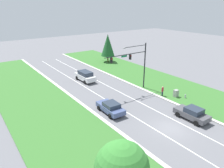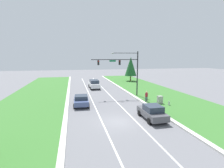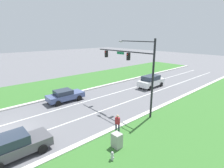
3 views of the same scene
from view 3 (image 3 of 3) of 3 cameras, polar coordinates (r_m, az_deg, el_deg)
name	(u,v)px [view 3 (image 3 of 3)]	position (r m, az deg, el deg)	size (l,w,h in m)	color
ground_plane	(7,133)	(18.04, -31.06, -13.60)	(160.00, 160.00, 0.00)	slate
curb_strip_right	(28,168)	(13.26, -25.76, -23.58)	(0.50, 90.00, 0.15)	beige
lane_stripe_inner_left	(3,125)	(19.65, -32.14, -11.38)	(0.14, 81.00, 0.01)	white
lane_stripe_inner_right	(12,142)	(16.47, -29.75, -16.22)	(0.14, 81.00, 0.01)	white
traffic_signal_mast	(134,64)	(18.42, 7.34, 6.54)	(8.23, 0.41, 7.87)	black
slate_blue_sedan	(65,95)	(22.98, -15.10, -3.59)	(2.27, 4.64, 1.52)	#475684
graphite_sedan	(16,145)	(14.35, -28.90, -17.09)	(2.10, 4.42, 1.66)	#4C4C51
white_suv	(151,81)	(28.86, 12.62, 0.94)	(2.25, 4.94, 1.92)	white
utility_cabinet	(117,141)	(13.59, 1.61, -18.05)	(0.70, 0.60, 1.19)	#9E9E99
pedestrian	(117,123)	(15.22, 1.80, -12.59)	(0.43, 0.35, 1.69)	#232842
fire_hydrant	(112,156)	(12.61, 0.08, -22.51)	(0.34, 0.20, 0.70)	#B7B7BC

